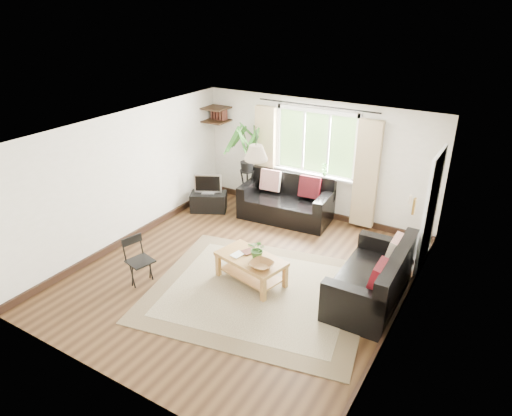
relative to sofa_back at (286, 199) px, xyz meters
The scene contains 24 objects.
floor 2.31m from the sofa_back, 80.23° to the right, with size 5.50×5.50×0.00m, color black.
ceiling 3.00m from the sofa_back, 80.23° to the right, with size 5.50×5.50×0.00m, color white.
wall_back 1.00m from the sofa_back, 53.37° to the left, with size 5.00×0.02×2.40m, color silver.
wall_front 5.06m from the sofa_back, 85.59° to the right, with size 5.00×0.02×2.40m, color silver.
wall_left 3.17m from the sofa_back, 133.45° to the right, with size 0.02×5.50×2.40m, color silver.
wall_right 3.73m from the sofa_back, 37.74° to the right, with size 0.02×5.50×2.40m, color silver.
rug 2.72m from the sofa_back, 71.38° to the right, with size 3.27×2.80×0.02m, color beige.
window 1.28m from the sofa_back, 51.14° to the left, with size 2.50×0.16×2.16m, color white, non-canonical shape.
door 2.96m from the sofa_back, 10.58° to the right, with size 0.06×0.96×2.06m, color silver.
corner_shelf 2.38m from the sofa_back, behind, with size 0.50×0.50×0.34m, color black, non-canonical shape.
pendant_lamp 2.48m from the sofa_back, 78.15° to the right, with size 0.36×0.36×0.54m, color beige, non-canonical shape.
wall_sconce 3.66m from the sofa_back, 34.48° to the right, with size 0.12×0.12×0.28m, color beige, non-canonical shape.
sofa_back is the anchor object (origin of this frame).
sofa_right 2.99m from the sofa_back, 37.53° to the right, with size 0.90×1.81×0.85m, color black, non-canonical shape.
coffee_table 2.44m from the sofa_back, 75.62° to the right, with size 1.10×0.60×0.45m, color #976031, non-canonical shape.
table_plant 2.44m from the sofa_back, 72.97° to the right, with size 0.29×0.25×0.33m, color #3D6E2C.
bowl 2.68m from the sofa_back, 70.49° to the right, with size 0.35×0.35×0.09m, color brown.
book_a 2.41m from the sofa_back, 82.68° to the right, with size 0.16×0.21×0.02m, color white.
book_b 2.22m from the sofa_back, 79.25° to the right, with size 0.17×0.24×0.02m, color #562D22.
tv_stand 1.69m from the sofa_back, 162.50° to the right, with size 0.75×0.42×0.40m, color black.
tv 1.68m from the sofa_back, 162.50° to the right, with size 0.57×0.19×0.44m, color #A5A5AA, non-canonical shape.
palm_stand 1.11m from the sofa_back, behind, with size 0.70×0.70×1.80m, color black, non-canonical shape.
folding_chair 3.39m from the sofa_back, 104.97° to the right, with size 0.40×0.40×0.77m, color black, non-canonical shape.
sill_plant 0.98m from the sofa_back, 32.04° to the left, with size 0.14×0.10×0.27m, color #2D6023.
Camera 1 is at (3.46, -5.38, 4.17)m, focal length 32.00 mm.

